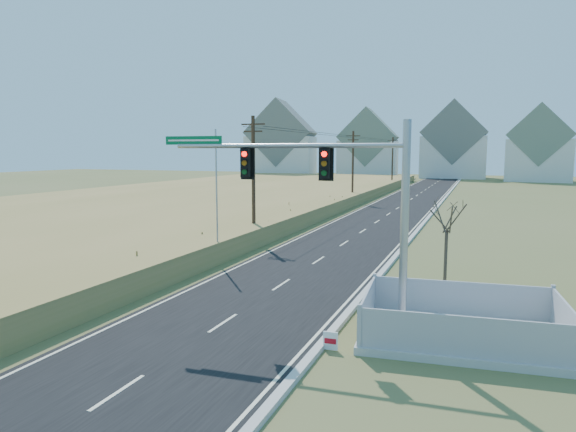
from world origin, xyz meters
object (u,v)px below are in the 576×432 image
object	(u,v)px
traffic_signal_mast	(350,205)
fence_enclosure	(461,332)
flagpole	(217,211)
bare_tree	(447,215)
open_sign	(330,341)

from	to	relation	value
traffic_signal_mast	fence_enclosure	size ratio (longest dim) A/B	1.33
flagpole	bare_tree	bearing A→B (deg)	-12.99
traffic_signal_mast	bare_tree	size ratio (longest dim) A/B	2.02
traffic_signal_mast	fence_enclosure	world-z (taller)	traffic_signal_mast
open_sign	bare_tree	distance (m)	8.70
traffic_signal_mast	bare_tree	xyz separation A→B (m)	(2.96, 5.42, -0.82)
flagpole	traffic_signal_mast	bearing A→B (deg)	-40.24
open_sign	bare_tree	world-z (taller)	bare_tree
traffic_signal_mast	flagpole	world-z (taller)	flagpole
fence_enclosure	flagpole	size ratio (longest dim) A/B	0.93
flagpole	bare_tree	xyz separation A→B (m)	(12.88, -2.97, 0.70)
traffic_signal_mast	fence_enclosure	distance (m)	5.82
fence_enclosure	open_sign	distance (m)	4.68
fence_enclosure	bare_tree	distance (m)	6.09
fence_enclosure	open_sign	bearing A→B (deg)	-153.35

